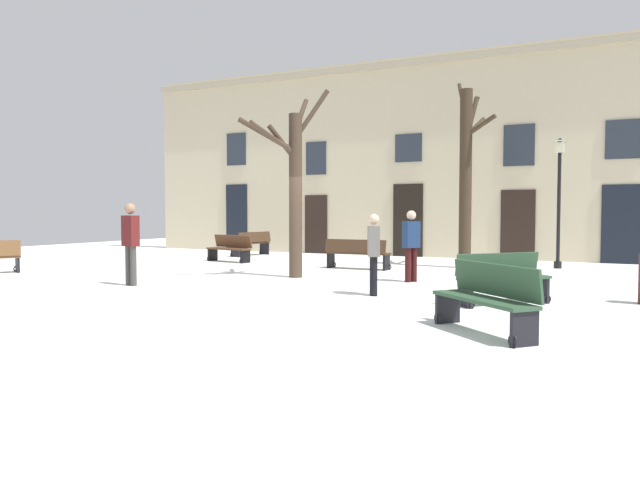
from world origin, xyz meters
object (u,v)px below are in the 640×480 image
object	(u,v)px
tree_left_of_center	(466,170)
bench_facing_shops	(502,277)
person_strolling	(411,242)
person_crossing_plaza	(131,239)
tree_right_of_center	(294,184)
streetlamp	(559,189)
bench_near_lamp	(252,243)
person_by_shop_door	(374,251)
bench_back_to_back_left	(487,297)
bench_back_to_back_right	(230,248)
bench_near_center_tree	(357,253)

from	to	relation	value
tree_left_of_center	bench_facing_shops	world-z (taller)	tree_left_of_center
person_strolling	person_crossing_plaza	size ratio (longest dim) A/B	0.91
tree_right_of_center	streetlamp	distance (m)	7.93
tree_right_of_center	bench_near_lamp	bearing A→B (deg)	130.68
tree_left_of_center	person_by_shop_door	world-z (taller)	tree_left_of_center
bench_back_to_back_left	person_by_shop_door	distance (m)	3.93
bench_back_to_back_right	person_by_shop_door	xyz separation A→B (m)	(7.10, -5.34, 0.44)
tree_right_of_center	person_by_shop_door	world-z (taller)	tree_right_of_center
streetlamp	person_crossing_plaza	distance (m)	11.91
streetlamp	bench_near_lamp	world-z (taller)	streetlamp
bench_near_center_tree	person_crossing_plaza	world-z (taller)	person_crossing_plaza
streetlamp	bench_near_center_tree	distance (m)	6.13
bench_facing_shops	bench_back_to_back_right	bearing A→B (deg)	103.65
tree_left_of_center	bench_near_lamp	xyz separation A→B (m)	(-8.22, 1.23, -2.38)
streetlamp	bench_back_to_back_right	distance (m)	10.29
person_by_shop_door	bench_near_lamp	bearing A→B (deg)	19.49
streetlamp	person_crossing_plaza	xyz separation A→B (m)	(-8.16, -8.58, -1.27)
tree_right_of_center	bench_near_lamp	distance (m)	7.84
person_strolling	person_by_shop_door	bearing A→B (deg)	-145.53
person_strolling	tree_right_of_center	bearing A→B (deg)	130.49
tree_right_of_center	tree_left_of_center	bearing A→B (deg)	54.35
bench_near_center_tree	person_crossing_plaza	xyz separation A→B (m)	(-3.03, -5.79, 0.58)
bench_near_center_tree	person_strolling	world-z (taller)	person_strolling
bench_back_to_back_right	bench_facing_shops	size ratio (longest dim) A/B	1.09
bench_back_to_back_left	person_crossing_plaza	size ratio (longest dim) A/B	0.90
tree_left_of_center	person_strolling	xyz separation A→B (m)	(-0.33, -4.19, -1.93)
bench_facing_shops	person_crossing_plaza	world-z (taller)	person_crossing_plaza
person_crossing_plaza	bench_back_to_back_right	bearing A→B (deg)	-62.58
bench_facing_shops	bench_back_to_back_left	world-z (taller)	bench_back_to_back_left
streetlamp	bench_near_lamp	size ratio (longest dim) A/B	2.06
person_by_shop_door	bench_facing_shops	bearing A→B (deg)	-117.08
bench_near_center_tree	person_crossing_plaza	distance (m)	6.56
bench_back_to_back_right	person_by_shop_door	bearing A→B (deg)	-26.02
streetlamp	person_by_shop_door	distance (m)	8.26
bench_near_lamp	bench_near_center_tree	bearing A→B (deg)	69.00
bench_back_to_back_right	bench_back_to_back_left	distance (m)	12.76
bench_facing_shops	person_strolling	distance (m)	3.62
tree_left_of_center	bench_near_lamp	bearing A→B (deg)	171.45
bench_near_center_tree	bench_back_to_back_right	size ratio (longest dim) A/B	1.11
tree_right_of_center	person_by_shop_door	xyz separation A→B (m)	(2.96, -2.15, -1.44)
bench_near_center_tree	person_crossing_plaza	size ratio (longest dim) A/B	1.04
bench_back_to_back_right	person_crossing_plaza	distance (m)	6.52
bench_back_to_back_right	tree_left_of_center	bearing A→B (deg)	21.27
tree_left_of_center	person_by_shop_door	bearing A→B (deg)	-92.52
tree_left_of_center	bench_back_to_back_left	bearing A→B (deg)	-75.66
person_strolling	tree_left_of_center	bearing A→B (deg)	29.28
tree_left_of_center	bench_back_to_back_right	size ratio (longest dim) A/B	3.25
person_strolling	person_crossing_plaza	world-z (taller)	person_crossing_plaza
bench_near_center_tree	bench_facing_shops	xyz separation A→B (m)	(4.86, -4.92, 0.03)
streetlamp	bench_back_to_back_left	xyz separation A→B (m)	(-0.03, -10.46, -1.82)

